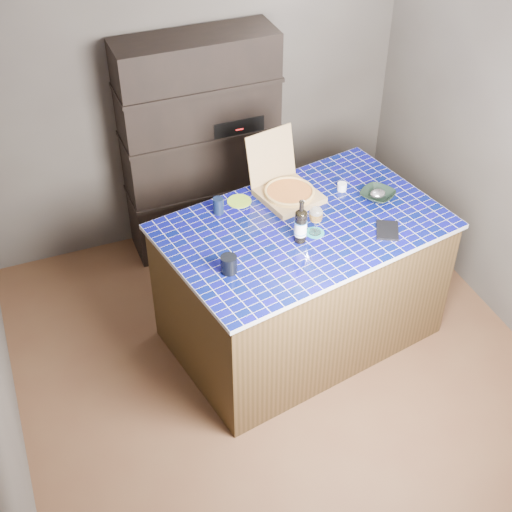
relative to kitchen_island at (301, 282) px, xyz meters
name	(u,v)px	position (x,y,z in m)	size (l,w,h in m)	color
room	(278,219)	(-0.27, -0.19, 0.75)	(3.50, 3.50, 3.50)	brown
shelving_unit	(201,146)	(-0.27, 1.34, 0.40)	(1.20, 0.41, 1.80)	black
kitchen_island	(301,282)	(0.00, 0.00, 0.00)	(2.00, 1.47, 1.00)	#46311B
pizza_box	(287,190)	(0.02, 0.33, 0.56)	(0.46, 0.52, 0.41)	tan
mead_bottle	(301,225)	(-0.10, -0.14, 0.62)	(0.08, 0.08, 0.31)	black
teal_trivet	(315,233)	(0.03, -0.11, 0.50)	(0.12, 0.12, 0.01)	#177C79
wine_glass	(316,215)	(0.03, -0.11, 0.64)	(0.09, 0.09, 0.20)	white
tumbler	(229,264)	(-0.62, -0.26, 0.55)	(0.10, 0.10, 0.11)	black
dvd_case	(387,230)	(0.47, -0.26, 0.51)	(0.14, 0.20, 0.02)	black
bowl	(378,195)	(0.59, 0.08, 0.53)	(0.22, 0.22, 0.05)	black
foil_contents	(378,194)	(0.59, 0.08, 0.54)	(0.11, 0.09, 0.05)	silver
white_jar	(342,187)	(0.41, 0.27, 0.53)	(0.06, 0.06, 0.05)	white
navy_cup	(218,206)	(-0.48, 0.33, 0.55)	(0.07, 0.07, 0.11)	black
green_trivet	(239,201)	(-0.30, 0.40, 0.50)	(0.17, 0.17, 0.01)	#90C129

